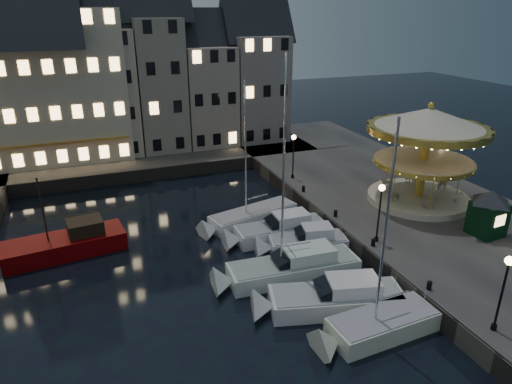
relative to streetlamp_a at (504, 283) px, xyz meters
name	(u,v)px	position (x,y,z in m)	size (l,w,h in m)	color
ground	(287,286)	(-7.20, 9.00, -4.02)	(160.00, 160.00, 0.00)	black
quay_east	(409,208)	(6.80, 15.00, -3.37)	(16.00, 56.00, 1.30)	#474442
quay_north	(114,161)	(-15.20, 37.00, -3.37)	(44.00, 12.00, 1.30)	#474442
quaywall_e	(325,223)	(-1.20, 15.00, -3.37)	(0.15, 44.00, 1.30)	#47423A
quaywall_n	(140,176)	(-13.20, 31.00, -3.37)	(48.00, 0.15, 1.30)	#47423A
streetlamp_a	(504,283)	(0.00, 0.00, 0.00)	(0.44, 0.44, 4.17)	black
streetlamp_b	(380,205)	(0.00, 10.00, 0.00)	(0.44, 0.44, 4.17)	black
streetlamp_c	(293,150)	(0.00, 23.50, 0.00)	(0.44, 0.44, 4.17)	black
streetlamp_d	(441,157)	(11.30, 17.00, 0.00)	(0.44, 0.44, 4.17)	black
bollard_a	(429,285)	(-0.60, 4.00, -2.41)	(0.30, 0.30, 0.57)	black
bollard_b	(373,242)	(-0.60, 9.50, -2.41)	(0.30, 0.30, 0.57)	black
bollard_c	(336,213)	(-0.60, 14.50, -2.41)	(0.30, 0.30, 0.57)	black
bollard_d	(303,188)	(-0.60, 20.00, -2.41)	(0.30, 0.30, 0.57)	black
townhouse_nb	(43,91)	(-21.25, 39.00, 4.26)	(6.16, 8.00, 13.80)	gray
townhouse_nc	(104,83)	(-15.20, 39.00, 4.76)	(6.82, 8.00, 14.80)	#B7A990
townhouse_nd	(157,75)	(-9.45, 39.00, 5.26)	(5.50, 8.00, 15.80)	gray
townhouse_ne	(206,86)	(-4.00, 39.00, 3.76)	(6.16, 8.00, 12.80)	gray
townhouse_nf	(254,79)	(2.05, 39.00, 4.26)	(6.82, 8.00, 13.80)	gray
hotel_corner	(41,76)	(-21.20, 39.00, 5.76)	(17.60, 9.00, 16.80)	beige
motorboat_a	(374,327)	(-4.84, 3.04, -3.48)	(7.16, 2.70, 11.88)	beige
motorboat_b	(330,299)	(-5.89, 5.96, -3.37)	(8.76, 4.55, 2.15)	silver
motorboat_c	(288,268)	(-6.75, 9.85, -3.34)	(9.59, 3.01, 12.72)	silver
motorboat_d	(302,243)	(-4.39, 12.60, -3.38)	(6.56, 3.30, 2.15)	silver
motorboat_e	(276,231)	(-5.36, 15.04, -3.38)	(7.88, 2.39, 2.15)	silver
motorboat_f	(248,218)	(-6.48, 18.16, -3.49)	(8.46, 4.08, 11.24)	silver
red_fishing_boat	(68,244)	(-19.96, 18.33, -3.31)	(8.40, 3.78, 6.13)	#670204
carousel	(427,138)	(7.38, 14.71, 2.72)	(9.43, 9.43, 8.25)	beige
ticket_kiosk	(490,205)	(7.79, 8.11, -0.48)	(3.21, 3.21, 3.76)	black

